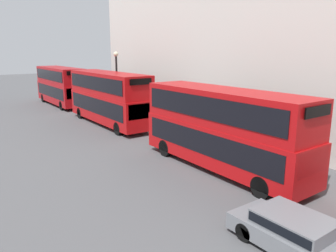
% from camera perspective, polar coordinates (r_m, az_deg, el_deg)
% --- Properties ---
extents(bus_second_in_queue, '(2.59, 10.39, 4.33)m').
position_cam_1_polar(bus_second_in_queue, '(17.43, 9.42, -0.01)').
color(bus_second_in_queue, '#B20C0F').
rests_on(bus_second_in_queue, ground).
extents(bus_third_in_queue, '(2.59, 10.88, 4.45)m').
position_cam_1_polar(bus_third_in_queue, '(28.50, -10.35, 5.16)').
color(bus_third_in_queue, '#B20C0F').
rests_on(bus_third_in_queue, ground).
extents(bus_trailing, '(2.59, 10.15, 4.35)m').
position_cam_1_polar(bus_trailing, '(40.15, -18.21, 6.89)').
color(bus_trailing, '#A80F14').
rests_on(bus_trailing, ground).
extents(car_hatchback, '(1.88, 4.24, 1.22)m').
position_cam_1_polar(car_hatchback, '(11.60, 21.22, -16.87)').
color(car_hatchback, slate).
rests_on(car_hatchback, ground).
extents(street_lamp, '(0.44, 0.44, 6.16)m').
position_cam_1_polar(street_lamp, '(30.77, -8.92, 8.36)').
color(street_lamp, black).
rests_on(street_lamp, ground).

